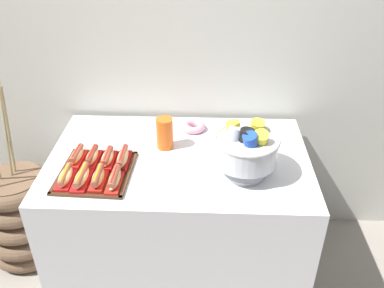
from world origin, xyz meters
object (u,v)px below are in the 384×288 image
(buffet_table, at_px, (180,214))
(cup_stack, at_px, (165,133))
(hot_dog_6, at_px, (107,158))
(floor_vase, at_px, (23,216))
(hot_dog_0, at_px, (65,177))
(hot_dog_3, at_px, (115,179))
(serving_tray, at_px, (96,173))
(hot_dog_2, at_px, (98,178))
(hot_dog_1, at_px, (82,178))
(hot_dog_7, at_px, (123,158))
(punch_bowl, at_px, (246,148))
(donut, at_px, (193,127))
(hot_dog_4, at_px, (77,156))
(hot_dog_5, at_px, (92,157))

(buffet_table, height_order, cup_stack, cup_stack)
(hot_dog_6, distance_m, cup_stack, 0.31)
(floor_vase, bearing_deg, hot_dog_0, -36.66)
(hot_dog_3, height_order, cup_stack, cup_stack)
(serving_tray, xyz_separation_m, hot_dog_2, (0.03, -0.08, 0.03))
(hot_dog_1, height_order, hot_dog_7, hot_dog_7)
(hot_dog_3, xyz_separation_m, punch_bowl, (0.58, 0.12, 0.11))
(buffet_table, relative_size, punch_bowl, 4.34)
(floor_vase, bearing_deg, buffet_table, -6.12)
(hot_dog_0, bearing_deg, donut, 41.90)
(floor_vase, bearing_deg, hot_dog_7, -14.67)
(buffet_table, xyz_separation_m, hot_dog_2, (-0.34, -0.24, 0.41))
(hot_dog_4, height_order, hot_dog_5, hot_dog_4)
(buffet_table, relative_size, floor_vase, 1.13)
(cup_stack, bearing_deg, floor_vase, 179.10)
(hot_dog_7, xyz_separation_m, donut, (0.33, 0.35, -0.02))
(cup_stack, bearing_deg, hot_dog_1, -136.81)
(buffet_table, xyz_separation_m, cup_stack, (-0.08, 0.09, 0.46))
(hot_dog_0, height_order, hot_dog_7, hot_dog_7)
(buffet_table, height_order, serving_tray, serving_tray)
(hot_dog_6, bearing_deg, buffet_table, 12.34)
(hot_dog_7, bearing_deg, buffet_table, 16.33)
(buffet_table, bearing_deg, punch_bowl, -21.84)
(floor_vase, xyz_separation_m, hot_dog_7, (0.68, -0.18, 0.56))
(buffet_table, relative_size, hot_dog_3, 7.32)
(floor_vase, relative_size, cup_stack, 6.92)
(hot_dog_0, relative_size, punch_bowl, 0.56)
(serving_tray, xyz_separation_m, hot_dog_3, (0.11, -0.09, 0.03))
(hot_dog_6, height_order, punch_bowl, punch_bowl)
(hot_dog_2, xyz_separation_m, hot_dog_6, (0.01, 0.16, -0.00))
(cup_stack, bearing_deg, hot_dog_0, -142.64)
(hot_dog_2, bearing_deg, cup_stack, 50.47)
(hot_dog_6, height_order, hot_dog_7, hot_dog_7)
(floor_vase, height_order, punch_bowl, floor_vase)
(donut, bearing_deg, hot_dog_0, -138.10)
(buffet_table, xyz_separation_m, punch_bowl, (0.31, -0.13, 0.52))
(hot_dog_0, height_order, punch_bowl, punch_bowl)
(hot_dog_3, xyz_separation_m, donut, (0.33, 0.51, -0.01))
(hot_dog_2, bearing_deg, punch_bowl, 9.69)
(hot_dog_7, height_order, donut, hot_dog_7)
(hot_dog_6, relative_size, punch_bowl, 0.55)
(serving_tray, bearing_deg, cup_stack, 38.61)
(hot_dog_2, distance_m, punch_bowl, 0.68)
(punch_bowl, bearing_deg, hot_dog_6, 175.42)
(floor_vase, xyz_separation_m, punch_bowl, (1.26, -0.23, 0.66))
(hot_dog_1, height_order, hot_dog_6, hot_dog_1)
(hot_dog_1, bearing_deg, floor_vase, 147.23)
(hot_dog_1, distance_m, hot_dog_5, 0.17)
(floor_vase, height_order, cup_stack, floor_vase)
(hot_dog_1, height_order, cup_stack, cup_stack)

